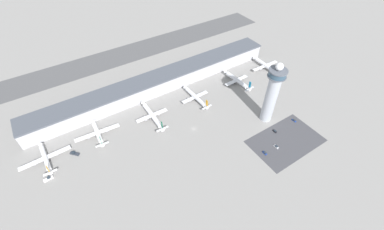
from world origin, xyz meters
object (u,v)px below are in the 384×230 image
Objects in this scene: airplane_gate_delta at (196,97)px; car_navy_sedan at (294,120)px; control_tower at (272,93)px; airplane_gate_bravo at (97,133)px; car_white_wagon at (276,147)px; airplane_gate_charlie at (152,115)px; airplane_gate_foxtrot at (266,66)px; airplane_gate_alpha at (45,158)px; service_truck_fuel at (48,179)px; airplane_gate_echo at (237,80)px; car_maroon_suv at (275,131)px; service_truck_catering at (75,153)px; car_silver_sedan at (265,153)px.

airplane_gate_delta is 8.97× the size of car_navy_sedan.
car_navy_sedan is at bearing -40.23° from control_tower.
car_white_wagon is (125.29, -96.13, -3.91)m from airplane_gate_bravo.
airplane_gate_delta is (-41.48, 59.28, -27.51)m from control_tower.
airplane_gate_charlie is 9.66× the size of car_white_wagon.
control_tower reaches higher than airplane_gate_foxtrot.
airplane_gate_foxtrot is at bearing 1.12° from airplane_gate_charlie.
airplane_gate_bravo is 8.81× the size of car_white_wagon.
car_white_wagon is at bearing -74.91° from airplane_gate_delta.
airplane_gate_foxtrot is at bearing 0.03° from airplane_gate_alpha.
car_white_wagon is (-37.91, -13.37, 0.06)m from car_navy_sedan.
airplane_gate_charlie is at bearing -1.71° from airplane_gate_alpha.
car_white_wagon is at bearing -119.04° from control_tower.
airplane_gate_alpha is 44.87m from airplane_gate_bravo.
airplane_gate_foxtrot is at bearing 45.48° from control_tower.
airplane_gate_delta is (145.67, -2.01, -0.36)m from airplane_gate_alpha.
airplane_gate_charlie is at bearing 9.09° from service_truck_fuel.
car_navy_sedan is at bearing -34.09° from airplane_gate_charlie.
service_truck_fuel is at bearing 164.00° from car_navy_sedan.
airplane_gate_echo is at bearing 77.35° from control_tower.
airplane_gate_alpha is at bearing 82.62° from service_truck_fuel.
car_maroon_suv is (-17.93, -75.51, -3.54)m from airplane_gate_echo.
airplane_gate_charlie is 6.01× the size of service_truck_fuel.
airplane_gate_bravo is 0.96× the size of airplane_gate_foxtrot.
airplane_gate_echo is 9.00× the size of car_white_wagon.
control_tower is at bearing -55.02° from airplane_gate_delta.
car_navy_sedan is (210.29, -60.31, -0.38)m from service_truck_fuel.
airplane_gate_delta is 9.68× the size of car_maroon_suv.
airplane_gate_echo reaches higher than service_truck_fuel.
control_tower reaches higher than airplane_gate_echo.
airplane_gate_echo is 47.44m from airplane_gate_foxtrot.
airplane_gate_delta is at bearing 105.09° from car_white_wagon.
control_tower is at bearing -18.79° from service_truck_catering.
airplane_gate_bravo is at bearing 149.02° from car_maroon_suv.
car_white_wagon is at bearing -30.42° from service_truck_catering.
car_white_wagon reaches higher than car_navy_sedan.
airplane_gate_echo reaches higher than car_silver_sedan.
car_silver_sedan is at bearing 178.48° from car_white_wagon.
service_truck_catering is at bearing 158.37° from car_navy_sedan.
car_white_wagon is at bearing -108.74° from airplane_gate_echo.
car_navy_sedan is (186.79, -74.06, -0.31)m from service_truck_catering.
airplane_gate_foxtrot reaches higher than car_white_wagon.
airplane_gate_foxtrot is 5.70× the size of service_truck_fuel.
airplane_gate_alpha is at bearing -174.98° from airplane_gate_bravo.
service_truck_fuel is 1.61× the size of car_white_wagon.
airplane_gate_echo is 94.08m from car_white_wagon.
control_tower is at bearing -102.65° from airplane_gate_echo.
airplane_gate_echo is 9.06× the size of car_navy_sedan.
control_tower is at bearing -24.60° from airplane_gate_bravo.
airplane_gate_charlie is at bearing 145.91° from car_navy_sedan.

